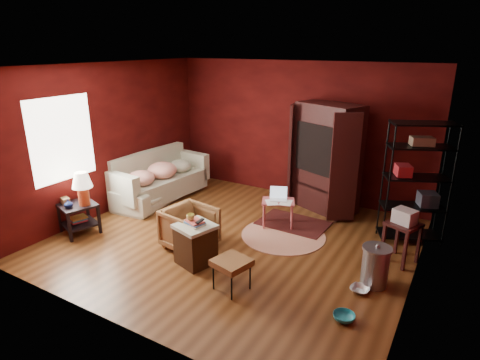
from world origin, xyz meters
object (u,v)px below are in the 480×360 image
Objects in this scene: side_table at (80,197)px; tv_armoire at (326,156)px; armchair at (190,226)px; laptop_desk at (278,203)px; hamper at (196,243)px; wire_shelving at (417,178)px; sofa at (158,179)px.

side_table is 0.53× the size of tv_armoire.
armchair is 1.68m from laptop_desk.
tv_armoire is at bearing 72.80° from hamper.
sofa is at bearing 162.89° from wire_shelving.
wire_shelving reaches higher than laptop_desk.
tv_armoire is (0.92, 2.97, 0.75)m from hamper.
armchair is 0.67× the size of side_table.
wire_shelving is at bearing -47.00° from armchair.
armchair is at bearing 14.82° from side_table.
tv_armoire reaches higher than hamper.
hamper is 1.86m from laptop_desk.
side_table is at bearing -113.11° from tv_armoire.
tv_armoire reaches higher than side_table.
hamper is at bearing -162.24° from wire_shelving.
laptop_desk is at bearing 171.07° from wire_shelving.
sofa reaches higher than armchair.
armchair is at bearing 136.77° from hamper.
laptop_desk is 0.34× the size of tv_armoire.
armchair is 3.01m from tv_armoire.
tv_armoire is 1.04× the size of wire_shelving.
laptop_desk is (2.76, 1.95, -0.23)m from side_table.
tv_armoire reaches higher than armchair.
laptop_desk is (2.74, 0.04, 0.01)m from sofa.
tv_armoire is 1.80m from wire_shelving.
hamper is (2.27, 0.16, -0.34)m from side_table.
armchair reaches higher than hamper.
armchair is 1.99m from side_table.
hamper is (0.36, -0.34, -0.05)m from armchair.
tv_armoire is at bearing 136.27° from wire_shelving.
side_table is at bearing -177.03° from wire_shelving.
laptop_desk is at bearing -94.56° from sofa.
tv_armoire is at bearing 45.79° from laptop_desk.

